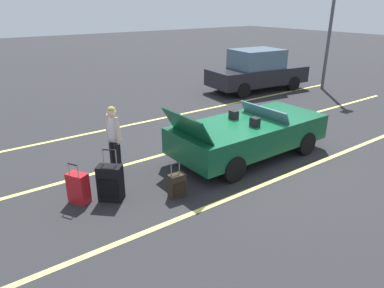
% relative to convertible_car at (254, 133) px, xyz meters
% --- Properties ---
extents(ground_plane, '(80.00, 80.00, 0.00)m').
position_rel_convertible_car_xyz_m(ground_plane, '(-0.20, -0.00, -0.59)').
color(ground_plane, '#28282B').
extents(lot_line_near, '(18.00, 0.12, 0.01)m').
position_rel_convertible_car_xyz_m(lot_line_near, '(-0.20, -1.36, -0.59)').
color(lot_line_near, '#EAE066').
rests_on(lot_line_near, ground_plane).
extents(lot_line_mid, '(18.00, 0.12, 0.01)m').
position_rel_convertible_car_xyz_m(lot_line_mid, '(-0.20, 1.34, -0.59)').
color(lot_line_mid, '#EAE066').
rests_on(lot_line_mid, ground_plane).
extents(lot_line_far, '(18.00, 0.12, 0.01)m').
position_rel_convertible_car_xyz_m(lot_line_far, '(-0.20, 4.04, -0.59)').
color(lot_line_far, '#EAE066').
rests_on(lot_line_far, ground_plane).
extents(convertible_car, '(4.23, 1.87, 1.50)m').
position_rel_convertible_car_xyz_m(convertible_car, '(0.00, 0.00, 0.00)').
color(convertible_car, '#0F4C2D').
rests_on(convertible_car, ground_plane).
extents(suitcase_large_black, '(0.54, 0.53, 1.07)m').
position_rel_convertible_car_xyz_m(suitcase_large_black, '(-3.98, 0.01, -0.22)').
color(suitcase_large_black, black).
rests_on(suitcase_large_black, ground_plane).
extents(suitcase_medium_bright, '(0.40, 0.47, 0.86)m').
position_rel_convertible_car_xyz_m(suitcase_medium_bright, '(-4.53, 0.30, -0.28)').
color(suitcase_medium_bright, red).
rests_on(suitcase_medium_bright, ground_plane).
extents(suitcase_small_carryon, '(0.35, 0.24, 0.73)m').
position_rel_convertible_car_xyz_m(suitcase_small_carryon, '(-2.85, -0.67, -0.34)').
color(suitcase_small_carryon, '#2D2319').
rests_on(suitcase_small_carryon, ground_plane).
extents(traveler_person, '(0.26, 0.61, 1.65)m').
position_rel_convertible_car_xyz_m(traveler_person, '(-3.45, 0.92, 0.34)').
color(traveler_person, black).
rests_on(traveler_person, ground_plane).
extents(parked_sedan_near, '(4.68, 2.31, 1.82)m').
position_rel_convertible_car_xyz_m(parked_sedan_near, '(5.31, 5.10, 0.30)').
color(parked_sedan_near, black).
rests_on(parked_sedan_near, ground_plane).
extents(parking_lamp_post, '(0.50, 0.24, 6.11)m').
position_rel_convertible_car_xyz_m(parking_lamp_post, '(8.04, 3.54, 2.89)').
color(parking_lamp_post, '#4C4C51').
rests_on(parking_lamp_post, ground_plane).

